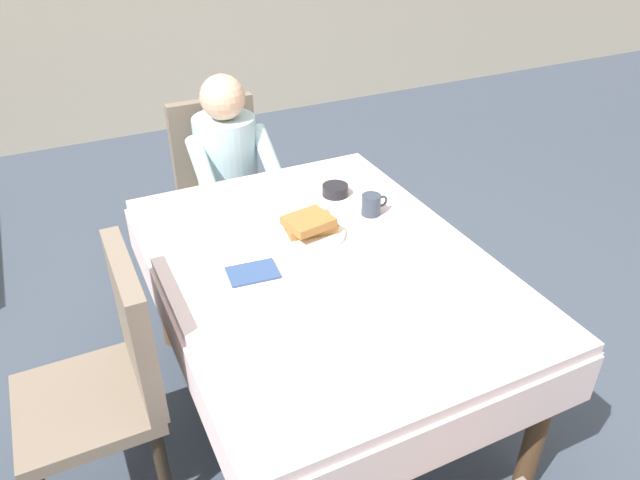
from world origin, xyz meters
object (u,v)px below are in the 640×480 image
object	(u,v)px
plate_breakfast	(308,233)
spoon_near_edge	(337,279)
knife_right_of_plate	(355,225)
chair_diner	(222,180)
diner_person	(230,167)
dining_table_main	(324,280)
chair_left_side	(111,371)
bowl_butter	(335,190)
fork_left_of_plate	(263,249)
breakfast_stack	(309,223)
cup_coffee	(372,205)

from	to	relation	value
plate_breakfast	spoon_near_edge	xyz separation A→B (m)	(-0.04, -0.30, -0.01)
knife_right_of_plate	chair_diner	bearing A→B (deg)	14.27
diner_person	plate_breakfast	xyz separation A→B (m)	(0.04, -0.83, 0.08)
dining_table_main	diner_person	distance (m)	1.01
chair_diner	chair_left_side	size ratio (longest dim) A/B	1.00
bowl_butter	fork_left_of_plate	bearing A→B (deg)	-148.70
plate_breakfast	fork_left_of_plate	xyz separation A→B (m)	(-0.19, -0.02, -0.01)
fork_left_of_plate	knife_right_of_plate	world-z (taller)	same
knife_right_of_plate	bowl_butter	bearing A→B (deg)	-8.42
chair_left_side	breakfast_stack	bearing A→B (deg)	-77.43
plate_breakfast	cup_coffee	distance (m)	0.30
chair_diner	plate_breakfast	distance (m)	1.02
fork_left_of_plate	spoon_near_edge	world-z (taller)	same
chair_left_side	knife_right_of_plate	world-z (taller)	chair_left_side
breakfast_stack	fork_left_of_plate	distance (m)	0.20
bowl_butter	knife_right_of_plate	size ratio (longest dim) A/B	0.55
chair_left_side	bowl_butter	xyz separation A→B (m)	(1.03, 0.42, 0.23)
chair_diner	spoon_near_edge	bearing A→B (deg)	90.08
chair_left_side	knife_right_of_plate	bearing A→B (deg)	-80.82
diner_person	plate_breakfast	world-z (taller)	diner_person
diner_person	spoon_near_edge	world-z (taller)	diner_person
plate_breakfast	breakfast_stack	world-z (taller)	breakfast_stack
cup_coffee	knife_right_of_plate	size ratio (longest dim) A/B	0.56
breakfast_stack	spoon_near_edge	size ratio (longest dim) A/B	1.41
dining_table_main	spoon_near_edge	bearing A→B (deg)	-95.80
breakfast_stack	spoon_near_edge	bearing A→B (deg)	-97.45
diner_person	breakfast_stack	xyz separation A→B (m)	(0.04, -0.84, 0.12)
dining_table_main	diner_person	bearing A→B (deg)	90.81
dining_table_main	plate_breakfast	xyz separation A→B (m)	(0.02, 0.18, 0.10)
bowl_butter	knife_right_of_plate	distance (m)	0.26
breakfast_stack	knife_right_of_plate	size ratio (longest dim) A/B	1.06
chair_diner	plate_breakfast	xyz separation A→B (m)	(0.04, -0.99, 0.22)
bowl_butter	fork_left_of_plate	world-z (taller)	bowl_butter
chair_diner	bowl_butter	xyz separation A→B (m)	(0.27, -0.75, 0.23)
chair_left_side	cup_coffee	world-z (taller)	chair_left_side
fork_left_of_plate	bowl_butter	bearing A→B (deg)	-52.74
knife_right_of_plate	plate_breakfast	bearing A→B (deg)	85.59
breakfast_stack	bowl_butter	world-z (taller)	breakfast_stack
diner_person	chair_left_side	world-z (taller)	diner_person
dining_table_main	plate_breakfast	bearing A→B (deg)	82.72
bowl_butter	spoon_near_edge	size ratio (longest dim) A/B	0.73
dining_table_main	breakfast_stack	world-z (taller)	breakfast_stack
breakfast_stack	diner_person	bearing A→B (deg)	92.83
dining_table_main	cup_coffee	bearing A→B (deg)	33.87
breakfast_stack	fork_left_of_plate	bearing A→B (deg)	-174.41
bowl_butter	spoon_near_edge	bearing A→B (deg)	-116.56
knife_right_of_plate	spoon_near_edge	world-z (taller)	same
cup_coffee	spoon_near_edge	size ratio (longest dim) A/B	0.75
chair_diner	breakfast_stack	world-z (taller)	chair_diner
dining_table_main	chair_diner	distance (m)	1.18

